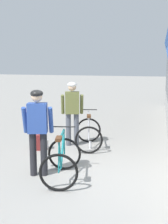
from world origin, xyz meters
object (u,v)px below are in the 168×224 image
at_px(water_bottle_near_the_bikes, 90,145).
at_px(cyclist_far_in_blue, 38,125).
at_px(cyclist_near_in_olive, 72,108).
at_px(bicycle_far_teal, 62,160).
at_px(bicycle_near_silver, 89,133).
at_px(water_bottle_by_the_backpack, 47,144).
at_px(backpack_on_platform, 40,143).

bearing_deg(water_bottle_near_the_bikes, cyclist_far_in_blue, -106.63).
height_order(cyclist_near_in_olive, water_bottle_near_the_bikes, cyclist_near_in_olive).
xyz_separation_m(cyclist_near_in_olive, bicycle_far_teal, (0.50, -2.27, -0.65)).
relative_size(bicycle_near_silver, water_bottle_by_the_backpack, 5.53).
bearing_deg(bicycle_far_teal, water_bottle_by_the_backpack, 120.25).
bearing_deg(backpack_on_platform, water_bottle_by_the_backpack, 43.97).
bearing_deg(water_bottle_near_the_bikes, backpack_on_platform, -160.50).
xyz_separation_m(cyclist_far_in_blue, bicycle_far_teal, (0.53, -0.10, -0.65)).
distance_m(bicycle_near_silver, backpack_on_platform, 1.32).
xyz_separation_m(cyclist_near_in_olive, water_bottle_near_the_bikes, (0.56, -0.18, -0.95)).
bearing_deg(cyclist_near_in_olive, bicycle_far_teal, -77.68).
relative_size(cyclist_far_in_blue, bicycle_near_silver, 1.45).
bearing_deg(water_bottle_by_the_backpack, backpack_on_platform, -116.83).
bearing_deg(backpack_on_platform, water_bottle_near_the_bikes, 0.30).
relative_size(cyclist_near_in_olive, cyclist_far_in_blue, 1.00).
relative_size(cyclist_far_in_blue, backpack_on_platform, 4.40).
bearing_deg(bicycle_near_silver, cyclist_far_in_blue, -104.30).
height_order(bicycle_near_silver, water_bottle_by_the_backpack, bicycle_near_silver).
bearing_deg(bicycle_far_teal, water_bottle_near_the_bikes, 88.35).
bearing_deg(bicycle_near_silver, cyclist_near_in_olive, 168.53).
distance_m(cyclist_near_in_olive, cyclist_far_in_blue, 2.17).
xyz_separation_m(bicycle_near_silver, backpack_on_platform, (-1.20, -0.53, -0.20)).
distance_m(cyclist_far_in_blue, bicycle_far_teal, 0.85).
relative_size(water_bottle_near_the_bikes, water_bottle_by_the_backpack, 0.91).
distance_m(bicycle_near_silver, water_bottle_near_the_bikes, 0.32).
bearing_deg(water_bottle_near_the_bikes, cyclist_near_in_olive, 161.79).
distance_m(cyclist_near_in_olive, bicycle_far_teal, 2.41).
bearing_deg(backpack_on_platform, bicycle_near_silver, 4.71).
height_order(water_bottle_near_the_bikes, water_bottle_by_the_backpack, water_bottle_by_the_backpack).
xyz_separation_m(bicycle_near_silver, water_bottle_by_the_backpack, (-1.08, -0.30, -0.29)).
bearing_deg(bicycle_far_teal, cyclist_near_in_olive, 102.32).
bearing_deg(cyclist_far_in_blue, cyclist_near_in_olive, 88.99).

